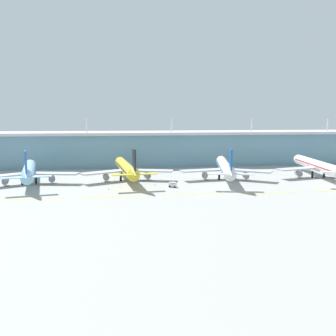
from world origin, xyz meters
TOP-DOWN VIEW (x-y plane):
  - ground_plane at (0.00, 0.00)m, footprint 600.00×600.00m
  - terminal_building at (-0.00, 102.61)m, footprint 288.00×34.00m
  - airliner_nearest at (-79.92, 37.11)m, footprint 47.92×59.84m
  - airliner_near_middle at (-31.64, 41.74)m, footprint 48.49×64.58m
  - airliner_far_middle at (20.66, 38.08)m, footprint 47.85×67.51m
  - airliner_farthest at (73.23, 38.40)m, footprint 48.41×69.20m
  - taxiway_stripe_west at (-71.00, 1.55)m, footprint 28.00×0.70m
  - taxiway_stripe_mid_west at (-37.00, 1.55)m, footprint 28.00×0.70m
  - taxiway_stripe_centre at (-3.00, 1.55)m, footprint 28.00×0.70m
  - taxiway_stripe_mid_east at (31.00, 1.55)m, footprint 28.00×0.70m
  - baggage_cart at (-10.27, 19.35)m, footprint 4.02×3.29m
  - safety_cone_left_wingtip at (-18.07, 25.52)m, footprint 0.56×0.56m
  - safety_cone_nose_front at (-26.85, 16.00)m, footprint 0.56×0.56m
  - safety_cone_right_wingtip at (-40.32, 17.82)m, footprint 0.56×0.56m

SIDE VIEW (x-z plane):
  - ground_plane at x=0.00m, z-range 0.00..0.00m
  - taxiway_stripe_west at x=-71.00m, z-range 0.00..0.04m
  - taxiway_stripe_mid_west at x=-37.00m, z-range 0.00..0.04m
  - taxiway_stripe_centre at x=-3.00m, z-range 0.00..0.04m
  - taxiway_stripe_mid_east at x=31.00m, z-range 0.00..0.04m
  - safety_cone_left_wingtip at x=-18.07m, z-range 0.00..0.70m
  - safety_cone_nose_front at x=-26.85m, z-range 0.00..0.70m
  - safety_cone_right_wingtip at x=-40.32m, z-range 0.00..0.70m
  - baggage_cart at x=-10.27m, z-range 0.02..2.50m
  - airliner_nearest at x=-79.92m, z-range -3.01..15.89m
  - airliner_near_middle at x=-31.64m, z-range -3.00..15.90m
  - airliner_far_middle at x=20.66m, z-range -3.00..15.90m
  - airliner_farthest at x=73.23m, z-range -3.00..15.90m
  - terminal_building at x=0.00m, z-range -4.29..27.66m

